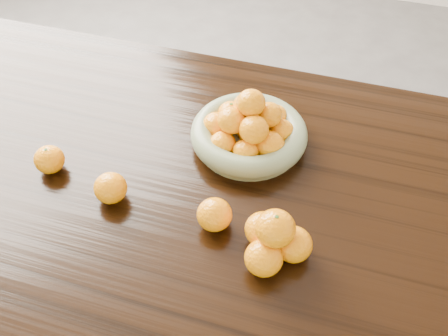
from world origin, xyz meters
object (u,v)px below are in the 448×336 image
(orange_pyramid, at_px, (274,240))
(loose_orange_0, at_px, (49,160))
(dining_table, at_px, (230,209))
(fruit_bowl, at_px, (249,130))

(orange_pyramid, relative_size, loose_orange_0, 2.04)
(orange_pyramid, distance_m, loose_orange_0, 0.58)
(dining_table, distance_m, orange_pyramid, 0.25)
(orange_pyramid, bearing_deg, fruit_bowl, 113.59)
(dining_table, relative_size, fruit_bowl, 6.73)
(dining_table, relative_size, orange_pyramid, 13.41)
(fruit_bowl, relative_size, loose_orange_0, 4.06)
(fruit_bowl, height_order, orange_pyramid, fruit_bowl)
(fruit_bowl, xyz_separation_m, loose_orange_0, (-0.44, -0.23, -0.01))
(dining_table, distance_m, loose_orange_0, 0.46)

